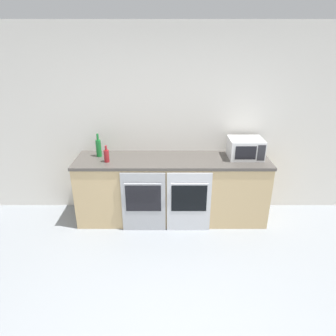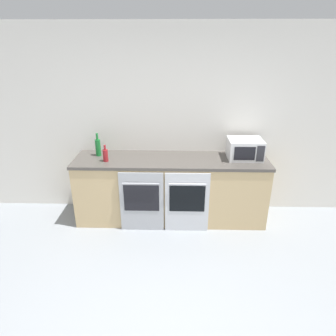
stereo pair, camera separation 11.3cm
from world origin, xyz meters
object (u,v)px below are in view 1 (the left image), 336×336
oven_left (142,202)px  oven_right (188,202)px  microwave (244,148)px  bottle_red (105,156)px  bottle_green (97,148)px

oven_left → oven_right: 0.59m
oven_right → oven_left: bearing=180.0°
microwave → bottle_red: (-1.83, -0.16, -0.04)m
oven_left → bottle_red: size_ratio=3.80×
bottle_green → microwave: bearing=-1.2°
microwave → bottle_green: 1.98m
oven_right → microwave: 1.05m
oven_left → oven_right: size_ratio=1.00×
oven_left → microwave: microwave is taller
bottle_green → bottle_red: size_ratio=1.44×
oven_left → oven_right: same height
bottle_green → oven_right: bearing=-19.6°
oven_left → bottle_green: size_ratio=2.64×
oven_right → bottle_green: bottle_green is taller
oven_left → bottle_green: bearing=145.3°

